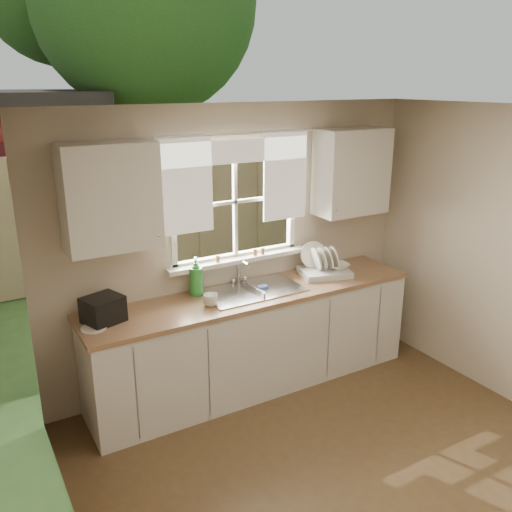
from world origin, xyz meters
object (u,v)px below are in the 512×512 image
black_appliance (103,309)px  soap_bottle_a (196,276)px  cup (211,300)px  dish_rack (324,268)px

black_appliance → soap_bottle_a: bearing=-9.0°
cup → black_appliance: (-0.84, 0.13, 0.05)m
dish_rack → black_appliance: dish_rack is taller
dish_rack → black_appliance: 2.09m
soap_bottle_a → cup: size_ratio=2.69×
black_appliance → dish_rack: bearing=-19.0°
dish_rack → soap_bottle_a: 1.26m
soap_bottle_a → dish_rack: bearing=16.4°
soap_bottle_a → cup: soap_bottle_a is taller
cup → black_appliance: black_appliance is taller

